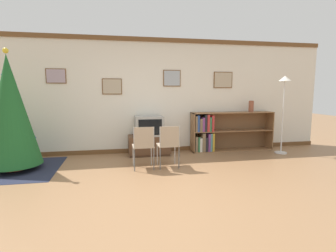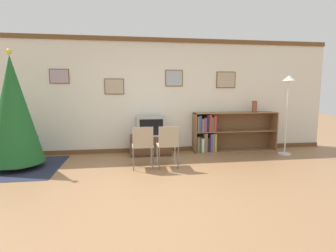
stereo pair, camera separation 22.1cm
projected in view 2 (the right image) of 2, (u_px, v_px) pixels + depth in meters
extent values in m
plane|color=#936B47|center=(159.00, 190.00, 3.91)|extent=(24.00, 24.00, 0.00)
cube|color=silver|center=(147.00, 96.00, 6.25)|extent=(9.12, 0.08, 2.70)
cube|color=brown|center=(146.00, 39.00, 6.02)|extent=(9.12, 0.03, 0.10)
cube|color=brown|center=(147.00, 150.00, 6.37)|extent=(9.12, 0.03, 0.10)
cube|color=brown|center=(59.00, 76.00, 5.85)|extent=(0.43, 0.02, 0.33)
cube|color=#A893A3|center=(59.00, 76.00, 5.84)|extent=(0.39, 0.01, 0.29)
cube|color=brown|center=(114.00, 87.00, 6.06)|extent=(0.45, 0.02, 0.36)
cube|color=tan|center=(114.00, 86.00, 6.05)|extent=(0.41, 0.01, 0.33)
cube|color=brown|center=(174.00, 78.00, 6.24)|extent=(0.42, 0.02, 0.39)
cube|color=#9EA8B2|center=(174.00, 78.00, 6.23)|extent=(0.39, 0.01, 0.35)
cube|color=brown|center=(226.00, 80.00, 6.43)|extent=(0.48, 0.02, 0.39)
cube|color=tan|center=(226.00, 80.00, 6.42)|extent=(0.45, 0.01, 0.36)
cube|color=#23283D|center=(18.00, 168.00, 5.04)|extent=(1.58, 1.69, 0.01)
cylinder|color=maroon|center=(18.00, 165.00, 5.03)|extent=(0.36, 0.36, 0.10)
cone|color=#1E5B28|center=(13.00, 110.00, 4.89)|extent=(0.99, 0.99, 2.02)
sphere|color=yellow|center=(9.00, 52.00, 4.75)|extent=(0.10, 0.10, 0.10)
sphere|color=#1E4CB2|center=(12.00, 114.00, 5.11)|extent=(0.06, 0.06, 0.06)
sphere|color=#1E4CB2|center=(9.00, 124.00, 5.13)|extent=(0.06, 0.06, 0.06)
sphere|color=silver|center=(0.00, 102.00, 4.80)|extent=(0.06, 0.06, 0.06)
sphere|color=#1E4CB2|center=(6.00, 75.00, 4.80)|extent=(0.04, 0.04, 0.04)
sphere|color=#1E4CB2|center=(37.00, 137.00, 5.21)|extent=(0.06, 0.06, 0.06)
cube|color=#412A1A|center=(151.00, 153.00, 6.12)|extent=(0.91, 0.49, 0.05)
cube|color=brown|center=(151.00, 144.00, 6.09)|extent=(0.95, 0.51, 0.40)
cube|color=#9E9E99|center=(150.00, 126.00, 6.03)|extent=(0.63, 0.49, 0.45)
cube|color=black|center=(151.00, 127.00, 5.79)|extent=(0.52, 0.01, 0.35)
cube|color=tan|center=(143.00, 146.00, 5.00)|extent=(0.40, 0.40, 0.02)
cube|color=tan|center=(143.00, 137.00, 4.79)|extent=(0.35, 0.02, 0.38)
cylinder|color=#B2B2B2|center=(133.00, 155.00, 5.18)|extent=(0.02, 0.02, 0.42)
cylinder|color=#B2B2B2|center=(151.00, 154.00, 5.24)|extent=(0.02, 0.02, 0.42)
cylinder|color=#B2B2B2|center=(133.00, 160.00, 4.83)|extent=(0.02, 0.02, 0.42)
cylinder|color=#B2B2B2|center=(153.00, 159.00, 4.88)|extent=(0.02, 0.02, 0.42)
cylinder|color=#B2B2B2|center=(133.00, 149.00, 4.80)|extent=(0.02, 0.02, 0.82)
cylinder|color=#B2B2B2|center=(153.00, 149.00, 4.86)|extent=(0.02, 0.02, 0.82)
cube|color=tan|center=(167.00, 145.00, 5.07)|extent=(0.40, 0.40, 0.02)
cube|color=tan|center=(169.00, 137.00, 4.86)|extent=(0.35, 0.02, 0.38)
cylinder|color=#B2B2B2|center=(157.00, 154.00, 5.25)|extent=(0.02, 0.02, 0.42)
cylinder|color=#B2B2B2|center=(175.00, 153.00, 5.31)|extent=(0.02, 0.02, 0.42)
cylinder|color=#B2B2B2|center=(159.00, 159.00, 4.90)|extent=(0.02, 0.02, 0.42)
cylinder|color=#B2B2B2|center=(178.00, 158.00, 4.95)|extent=(0.02, 0.02, 0.42)
cylinder|color=#B2B2B2|center=(159.00, 148.00, 4.87)|extent=(0.02, 0.02, 0.82)
cylinder|color=#B2B2B2|center=(178.00, 148.00, 4.93)|extent=(0.02, 0.02, 0.82)
cube|color=olive|center=(195.00, 133.00, 6.30)|extent=(0.02, 0.36, 0.95)
cube|color=olive|center=(273.00, 131.00, 6.60)|extent=(0.02, 0.36, 0.95)
cube|color=olive|center=(236.00, 113.00, 6.38)|extent=(2.07, 0.36, 0.02)
cube|color=olive|center=(234.00, 150.00, 6.51)|extent=(2.07, 0.36, 0.02)
cube|color=olive|center=(235.00, 131.00, 6.44)|extent=(2.03, 0.36, 0.02)
cube|color=brown|center=(232.00, 131.00, 6.62)|extent=(2.07, 0.01, 0.95)
cube|color=#756047|center=(197.00, 144.00, 6.29)|extent=(0.06, 0.26, 0.37)
cube|color=#337547|center=(200.00, 144.00, 6.31)|extent=(0.04, 0.27, 0.36)
cube|color=silver|center=(202.00, 145.00, 6.30)|extent=(0.06, 0.23, 0.33)
cube|color=#756047|center=(204.00, 142.00, 6.33)|extent=(0.08, 0.29, 0.45)
cube|color=#232328|center=(207.00, 144.00, 6.34)|extent=(0.05, 0.27, 0.33)
cube|color=#7A3D7F|center=(210.00, 142.00, 6.33)|extent=(0.05, 0.25, 0.43)
cube|color=teal|center=(212.00, 142.00, 6.34)|extent=(0.04, 0.25, 0.43)
cube|color=gold|center=(214.00, 142.00, 6.33)|extent=(0.05, 0.22, 0.43)
cube|color=#756047|center=(197.00, 124.00, 6.20)|extent=(0.05, 0.21, 0.38)
cube|color=#2D4C93|center=(199.00, 124.00, 6.25)|extent=(0.05, 0.28, 0.39)
cube|color=#756047|center=(202.00, 125.00, 6.27)|extent=(0.06, 0.30, 0.31)
cube|color=#7A3D7F|center=(205.00, 125.00, 6.24)|extent=(0.05, 0.22, 0.34)
cube|color=#232328|center=(207.00, 123.00, 6.24)|extent=(0.05, 0.21, 0.40)
cube|color=#B73333|center=(209.00, 123.00, 6.27)|extent=(0.06, 0.25, 0.41)
cube|color=#337547|center=(212.00, 124.00, 6.26)|extent=(0.04, 0.22, 0.34)
cube|color=#B73333|center=(214.00, 123.00, 6.29)|extent=(0.05, 0.27, 0.38)
cylinder|color=brown|center=(254.00, 107.00, 6.40)|extent=(0.12, 0.12, 0.27)
torus|color=brown|center=(255.00, 101.00, 6.38)|extent=(0.11, 0.11, 0.02)
cylinder|color=silver|center=(284.00, 154.00, 6.13)|extent=(0.28, 0.28, 0.03)
cylinder|color=silver|center=(287.00, 118.00, 6.01)|extent=(0.03, 0.03, 1.67)
cone|color=white|center=(289.00, 78.00, 5.89)|extent=(0.28, 0.28, 0.12)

